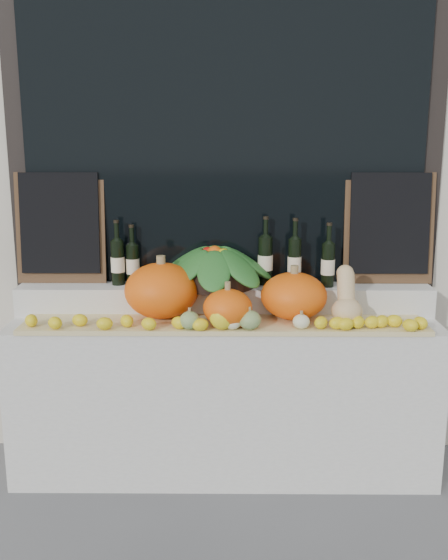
{
  "coord_description": "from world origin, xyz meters",
  "views": [
    {
      "loc": [
        0.02,
        -1.72,
        1.85
      ],
      "look_at": [
        0.0,
        1.45,
        1.12
      ],
      "focal_mm": 40.0,
      "sensor_mm": 36.0,
      "label": 1
    }
  ],
  "objects_px": {
    "pumpkin_left": "(162,290)",
    "wine_bottle_tall": "(265,260)",
    "butternut_squash": "(346,301)",
    "produce_bowl": "(215,266)",
    "pumpkin_right": "(294,296)"
  },
  "relations": [
    {
      "from": "pumpkin_right",
      "to": "wine_bottle_tall",
      "type": "height_order",
      "value": "wine_bottle_tall"
    },
    {
      "from": "butternut_squash",
      "to": "produce_bowl",
      "type": "bearing_deg",
      "value": 158.31
    },
    {
      "from": "pumpkin_left",
      "to": "butternut_squash",
      "type": "relative_size",
      "value": 1.33
    },
    {
      "from": "pumpkin_right",
      "to": "butternut_squash",
      "type": "height_order",
      "value": "butternut_squash"
    },
    {
      "from": "butternut_squash",
      "to": "produce_bowl",
      "type": "xyz_separation_m",
      "value": [
        -0.68,
        0.27,
        0.13
      ]
    },
    {
      "from": "pumpkin_left",
      "to": "produce_bowl",
      "type": "height_order",
      "value": "produce_bowl"
    },
    {
      "from": "pumpkin_right",
      "to": "pumpkin_left",
      "type": "bearing_deg",
      "value": 178.39
    },
    {
      "from": "pumpkin_left",
      "to": "butternut_squash",
      "type": "bearing_deg",
      "value": -6.29
    },
    {
      "from": "produce_bowl",
      "to": "wine_bottle_tall",
      "type": "xyz_separation_m",
      "value": [
        0.28,
        0.04,
        0.03
      ]
    },
    {
      "from": "pumpkin_left",
      "to": "wine_bottle_tall",
      "type": "height_order",
      "value": "wine_bottle_tall"
    },
    {
      "from": "butternut_squash",
      "to": "wine_bottle_tall",
      "type": "bearing_deg",
      "value": 142.31
    },
    {
      "from": "pumpkin_right",
      "to": "produce_bowl",
      "type": "relative_size",
      "value": 0.51
    },
    {
      "from": "pumpkin_left",
      "to": "produce_bowl",
      "type": "bearing_deg",
      "value": 30.73
    },
    {
      "from": "butternut_squash",
      "to": "produce_bowl",
      "type": "relative_size",
      "value": 0.43
    },
    {
      "from": "produce_bowl",
      "to": "wine_bottle_tall",
      "type": "distance_m",
      "value": 0.29
    }
  ]
}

